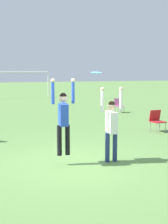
{
  "coord_description": "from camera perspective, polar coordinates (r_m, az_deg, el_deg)",
  "views": [
    {
      "loc": [
        -2.31,
        -7.48,
        2.37
      ],
      "look_at": [
        0.33,
        0.21,
        1.3
      ],
      "focal_mm": 50.0,
      "sensor_mm": 36.0,
      "label": 1
    }
  ],
  "objects": [
    {
      "name": "camping_chair_2",
      "position": [
        12.63,
        13.14,
        -1.28
      ],
      "size": [
        0.54,
        0.58,
        0.84
      ],
      "rotation": [
        0.0,
        0.0,
        3.23
      ],
      "color": "gray",
      "rests_on": "ground_plane"
    },
    {
      "name": "person_jumping",
      "position": [
        7.81,
        -3.81,
        -0.64
      ],
      "size": [
        0.62,
        0.49,
        1.94
      ],
      "rotation": [
        0.0,
        0.0,
        1.45
      ],
      "color": "black",
      "rests_on": "ground_plane"
    },
    {
      "name": "camping_chair_0",
      "position": [
        18.04,
        6.39,
        1.39
      ],
      "size": [
        0.6,
        0.65,
        0.82
      ],
      "rotation": [
        0.0,
        0.0,
        2.74
      ],
      "color": "gray",
      "rests_on": "ground_plane"
    },
    {
      "name": "person_defending",
      "position": [
        8.12,
        5.04,
        -2.03
      ],
      "size": [
        0.63,
        0.5,
        1.96
      ],
      "rotation": [
        0.0,
        0.0,
        -1.69
      ],
      "color": "navy",
      "rests_on": "ground_plane"
    },
    {
      "name": "frisbee",
      "position": [
        7.77,
        2.25,
        7.22
      ],
      "size": [
        0.27,
        0.27,
        0.04
      ],
      "color": "#2D9EDB"
    },
    {
      "name": "ground_plane",
      "position": [
        8.18,
        -1.7,
        -9.35
      ],
      "size": [
        120.0,
        120.0,
        0.0
      ],
      "primitive_type": "plane",
      "color": "#608C47"
    },
    {
      "name": "soccer_goal",
      "position": [
        28.1,
        -13.59,
        6.22
      ],
      "size": [
        7.1,
        0.1,
        2.35
      ],
      "color": "white",
      "rests_on": "ground_plane"
    }
  ]
}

